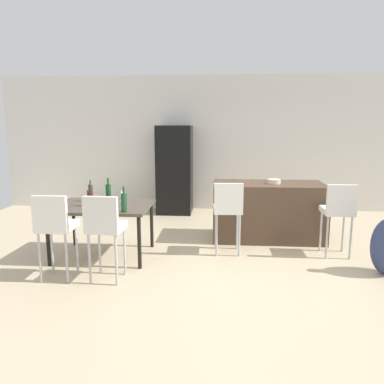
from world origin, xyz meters
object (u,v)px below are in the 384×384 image
at_px(bar_chair_middle, 339,208).
at_px(refrigerator, 175,170).
at_px(dining_chair_far, 104,224).
at_px(fruit_bowl, 274,181).
at_px(dining_chair_near, 55,223).
at_px(wine_bottle_far, 91,193).
at_px(wine_bottle_left, 124,202).
at_px(dining_table, 103,209).
at_px(wine_bottle_inner, 108,192).
at_px(bar_chair_left, 228,207).
at_px(wine_glass_middle, 121,193).
at_px(kitchen_island, 268,211).
at_px(wine_bottle_corner, 90,198).

bearing_deg(bar_chair_middle, refrigerator, 135.75).
relative_size(dining_chair_far, fruit_bowl, 5.05).
xyz_separation_m(dining_chair_near, wine_bottle_far, (0.05, 1.10, 0.17)).
relative_size(wine_bottle_left, fruit_bowl, 1.59).
distance_m(dining_chair_far, wine_bottle_far, 1.24).
bearing_deg(fruit_bowl, dining_table, -158.58).
bearing_deg(wine_bottle_left, wine_bottle_inner, 120.11).
bearing_deg(dining_table, wine_bottle_inner, 93.35).
bearing_deg(bar_chair_middle, fruit_bowl, 135.70).
relative_size(bar_chair_left, dining_chair_near, 1.00).
distance_m(dining_chair_near, wine_glass_middle, 1.24).
xyz_separation_m(dining_chair_near, wine_bottle_inner, (0.28, 1.22, 0.17)).
height_order(kitchen_island, wine_glass_middle, kitchen_island).
xyz_separation_m(bar_chair_left, dining_chair_far, (-1.45, -1.07, 0.00)).
relative_size(bar_chair_left, wine_glass_middle, 6.03).
bearing_deg(refrigerator, dining_chair_far, -96.09).
bearing_deg(kitchen_island, bar_chair_middle, -42.79).
relative_size(dining_chair_near, refrigerator, 0.57).
bearing_deg(bar_chair_left, wine_bottle_far, 179.10).
xyz_separation_m(kitchen_island, wine_bottle_corner, (-2.56, -1.10, 0.40)).
height_order(wine_bottle_left, wine_bottle_corner, wine_bottle_left).
relative_size(wine_bottle_inner, wine_glass_middle, 1.89).
xyz_separation_m(wine_bottle_inner, refrigerator, (0.70, 2.38, 0.06)).
distance_m(refrigerator, fruit_bowl, 2.53).
height_order(wine_bottle_left, fruit_bowl, wine_bottle_left).
bearing_deg(dining_chair_near, dining_chair_far, 0.01).
height_order(wine_bottle_far, wine_bottle_corner, wine_bottle_far).
height_order(kitchen_island, wine_bottle_corner, wine_bottle_corner).
height_order(wine_glass_middle, fruit_bowl, fruit_bowl).
bearing_deg(bar_chair_left, refrigerator, 112.90).
xyz_separation_m(bar_chair_middle, dining_chair_near, (-3.58, -1.07, 0.00)).
xyz_separation_m(kitchen_island, refrigerator, (-1.74, 1.73, 0.46)).
height_order(wine_bottle_far, wine_bottle_inner, wine_bottle_inner).
bearing_deg(dining_table, wine_glass_middle, 52.45).
distance_m(bar_chair_middle, wine_bottle_inner, 3.31).
distance_m(dining_chair_near, fruit_bowl, 3.35).
bearing_deg(bar_chair_middle, wine_bottle_left, -168.35).
distance_m(bar_chair_left, wine_bottle_far, 2.01).
height_order(dining_chair_near, wine_glass_middle, dining_chair_near).
bearing_deg(kitchen_island, refrigerator, 135.06).
bearing_deg(dining_chair_far, kitchen_island, 41.36).
relative_size(wine_bottle_far, refrigerator, 0.17).
bearing_deg(wine_bottle_left, kitchen_island, 34.75).
distance_m(bar_chair_middle, fruit_bowl, 1.13).
relative_size(wine_bottle_inner, refrigerator, 0.18).
xyz_separation_m(bar_chair_middle, wine_bottle_corner, (-3.42, -0.30, 0.16)).
bearing_deg(bar_chair_left, dining_table, -173.11).
xyz_separation_m(dining_table, wine_bottle_left, (0.41, -0.38, 0.19)).
xyz_separation_m(bar_chair_middle, wine_bottle_left, (-2.87, -0.59, 0.17)).
xyz_separation_m(bar_chair_left, wine_bottle_far, (-2.00, 0.03, 0.17)).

